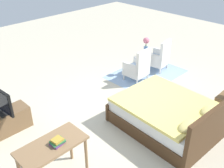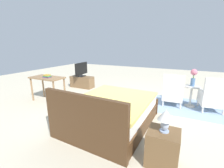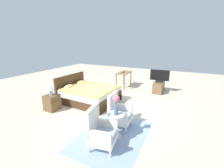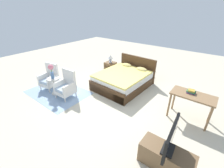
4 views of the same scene
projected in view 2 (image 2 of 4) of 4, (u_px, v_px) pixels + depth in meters
ground_plane at (121, 106)px, 4.33m from camera, size 16.00×16.00×0.00m
floor_rug at (189, 107)px, 4.22m from camera, size 2.10×1.50×0.01m
bed at (110, 112)px, 3.22m from camera, size 1.67×2.06×0.96m
armchair_by_window_left at (212, 98)px, 3.87m from camera, size 0.62×0.62×0.92m
armchair_by_window_right at (173, 93)px, 4.27m from camera, size 0.56×0.56×0.92m
side_table at (191, 94)px, 4.20m from camera, size 0.40×0.40×0.60m
flower_vase at (194, 76)px, 4.07m from camera, size 0.17×0.17×0.48m
nightstand at (163, 148)px, 2.16m from camera, size 0.44×0.41×0.52m
table_lamp at (165, 117)px, 2.04m from camera, size 0.22×0.22×0.33m
tv_stand at (82, 82)px, 6.19m from camera, size 0.96×0.40×0.46m
tv_flatscreen at (81, 69)px, 6.06m from camera, size 0.22×0.83×0.56m
vanity_desk at (47, 81)px, 4.57m from camera, size 1.04×0.52×0.76m
book_stack at (47, 76)px, 4.45m from camera, size 0.23×0.19×0.09m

